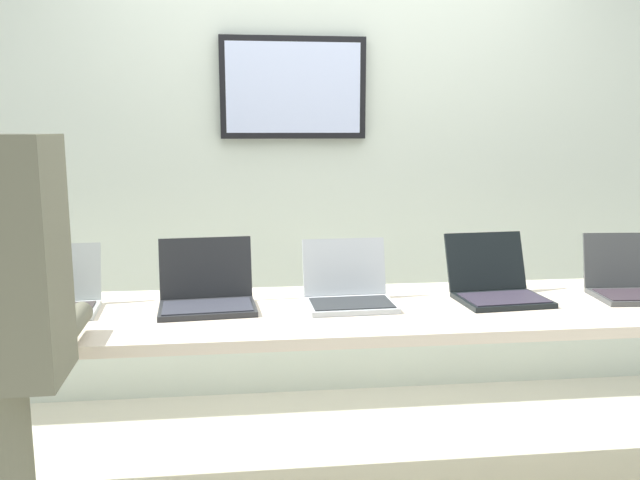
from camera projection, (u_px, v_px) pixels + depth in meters
back_wall at (328, 163)px, 3.46m from camera, size 8.00×0.11×2.53m
workbench at (366, 319)px, 2.44m from camera, size 3.79×0.70×0.79m
laptop_station_0 at (46, 297)px, 2.37m from camera, size 0.39×0.31×0.23m
laptop_station_1 at (207, 292)px, 2.42m from camera, size 0.37×0.31×0.25m
laptop_station_2 at (348, 290)px, 2.47m from camera, size 0.34×0.30×0.24m
laptop_station_3 at (496, 285)px, 2.54m from camera, size 0.36×0.35×0.24m
laptop_station_4 at (631, 282)px, 2.59m from camera, size 0.34×0.31×0.24m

